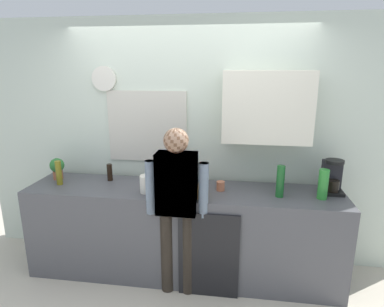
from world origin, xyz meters
The scene contains 17 objects.
ground_plane centered at (0.00, 0.00, 0.00)m, with size 8.00×8.00×0.00m, color beige.
kitchen_counter centered at (0.00, 0.30, 0.47)m, with size 3.12×0.64×0.93m, color #4C4C51.
dishwasher_panel centered at (0.30, -0.03, 0.42)m, with size 0.56×0.02×0.84m, color black.
back_wall_assembly centered at (0.09, 0.70, 1.36)m, with size 4.72×0.42×2.60m.
coffee_maker centered at (1.43, 0.43, 1.08)m, with size 0.20×0.20×0.33m.
bottle_olive_oil centered at (-1.27, 0.25, 1.06)m, with size 0.06×0.06×0.25m, color olive.
bottle_clear_soda centered at (1.31, 0.25, 1.07)m, with size 0.09×0.09×0.28m, color #2D8C33.
bottle_red_vinegar centered at (0.10, 0.44, 1.04)m, with size 0.06×0.06×0.22m, color maroon.
bottle_dark_sauce centered at (-0.81, 0.45, 1.02)m, with size 0.06×0.06×0.18m, color black.
bottle_green_wine centered at (0.93, 0.24, 1.08)m, with size 0.07×0.07×0.30m, color #195923.
cup_terracotta_mug centered at (0.37, 0.32, 0.98)m, with size 0.08×0.08×0.09m, color #B26647.
mixing_bowl centered at (0.16, 0.17, 0.97)m, with size 0.22×0.22×0.08m, color orange.
potted_plant centered at (-1.38, 0.41, 1.06)m, with size 0.15×0.15×0.23m.
dish_soap centered at (0.96, 0.41, 1.01)m, with size 0.06×0.06×0.18m.
storage_canister centered at (-0.32, 0.17, 1.02)m, with size 0.14×0.14×0.17m, color silver.
person_at_sink centered at (0.00, 0.00, 0.95)m, with size 0.57×0.22×1.60m.
person_guest centered at (0.00, 0.00, 0.95)m, with size 0.57×0.22×1.60m.
Camera 1 is at (0.53, -2.68, 2.10)m, focal length 30.57 mm.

